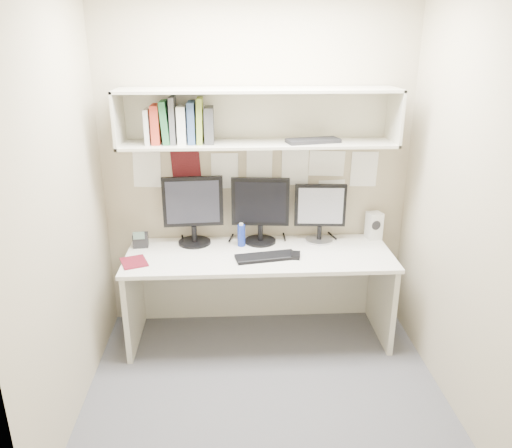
{
  "coord_description": "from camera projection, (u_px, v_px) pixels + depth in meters",
  "views": [
    {
      "loc": [
        -0.21,
        -2.8,
        2.24
      ],
      "look_at": [
        -0.04,
        0.35,
        1.07
      ],
      "focal_mm": 35.0,
      "sensor_mm": 36.0,
      "label": 1
    }
  ],
  "objects": [
    {
      "name": "blue_bottle",
      "position": [
        241.0,
        235.0,
        3.86
      ],
      "size": [
        0.06,
        0.06,
        0.19
      ],
      "color": "navy",
      "rests_on": "desk"
    },
    {
      "name": "desk_phone",
      "position": [
        140.0,
        240.0,
        3.86
      ],
      "size": [
        0.12,
        0.11,
        0.14
      ],
      "rotation": [
        0.0,
        0.0,
        0.1
      ],
      "color": "black",
      "rests_on": "desk"
    },
    {
      "name": "mouse",
      "position": [
        296.0,
        255.0,
        3.68
      ],
      "size": [
        0.08,
        0.12,
        0.03
      ],
      "primitive_type": "cube",
      "rotation": [
        0.0,
        0.0,
        -0.18
      ],
      "color": "black",
      "rests_on": "desk"
    },
    {
      "name": "book_stack",
      "position": [
        180.0,
        123.0,
        3.56
      ],
      "size": [
        0.48,
        0.2,
        0.33
      ],
      "color": "beige",
      "rests_on": "overhead_hutch"
    },
    {
      "name": "wall_left",
      "position": [
        60.0,
        212.0,
        2.9
      ],
      "size": [
        0.02,
        2.0,
        2.6
      ],
      "primitive_type": "cube",
      "color": "tan",
      "rests_on": "ground"
    },
    {
      "name": "keyboard",
      "position": [
        266.0,
        257.0,
        3.66
      ],
      "size": [
        0.46,
        0.23,
        0.02
      ],
      "primitive_type": "cube",
      "rotation": [
        0.0,
        0.0,
        0.18
      ],
      "color": "black",
      "rests_on": "desk"
    },
    {
      "name": "wall_front",
      "position": [
        283.0,
        287.0,
        2.02
      ],
      "size": [
        2.4,
        0.02,
        2.6
      ],
      "primitive_type": "cube",
      "color": "tan",
      "rests_on": "ground"
    },
    {
      "name": "overhead_hutch",
      "position": [
        258.0,
        116.0,
        3.62
      ],
      "size": [
        2.0,
        0.38,
        0.4
      ],
      "color": "beige",
      "rests_on": "wall_back"
    },
    {
      "name": "desk",
      "position": [
        259.0,
        295.0,
        3.89
      ],
      "size": [
        2.0,
        0.7,
        0.73
      ],
      "color": "silver",
      "rests_on": "floor"
    },
    {
      "name": "wall_right",
      "position": [
        463.0,
        205.0,
        3.02
      ],
      "size": [
        0.02,
        2.0,
        2.6
      ],
      "primitive_type": "cube",
      "color": "tan",
      "rests_on": "ground"
    },
    {
      "name": "wall_back",
      "position": [
        257.0,
        168.0,
        3.9
      ],
      "size": [
        2.4,
        0.02,
        2.6
      ],
      "primitive_type": "cube",
      "color": "tan",
      "rests_on": "ground"
    },
    {
      "name": "monitor_left",
      "position": [
        193.0,
        208.0,
        3.85
      ],
      "size": [
        0.46,
        0.25,
        0.54
      ],
      "rotation": [
        0.0,
        0.0,
        0.06
      ],
      "color": "black",
      "rests_on": "desk"
    },
    {
      "name": "maroon_notebook",
      "position": [
        134.0,
        262.0,
        3.59
      ],
      "size": [
        0.24,
        0.26,
        0.01
      ],
      "primitive_type": "cube",
      "rotation": [
        0.0,
        0.0,
        0.37
      ],
      "color": "maroon",
      "rests_on": "desk"
    },
    {
      "name": "speaker",
      "position": [
        374.0,
        225.0,
        4.01
      ],
      "size": [
        0.13,
        0.13,
        0.22
      ],
      "rotation": [
        0.0,
        0.0,
        0.22
      ],
      "color": "silver",
      "rests_on": "desk"
    },
    {
      "name": "monitor_right",
      "position": [
        320.0,
        210.0,
        3.91
      ],
      "size": [
        0.4,
        0.22,
        0.47
      ],
      "rotation": [
        0.0,
        0.0,
        -0.07
      ],
      "color": "#A5A5AA",
      "rests_on": "desk"
    },
    {
      "name": "floor",
      "position": [
        265.0,
        388.0,
        3.41
      ],
      "size": [
        2.4,
        2.0,
        0.01
      ],
      "primitive_type": "cube",
      "color": "#4B4A50",
      "rests_on": "ground"
    },
    {
      "name": "hutch_tray",
      "position": [
        313.0,
        141.0,
        3.61
      ],
      "size": [
        0.41,
        0.23,
        0.03
      ],
      "primitive_type": "cube",
      "rotation": [
        0.0,
        0.0,
        0.23
      ],
      "color": "black",
      "rests_on": "overhead_hutch"
    },
    {
      "name": "pinned_papers",
      "position": [
        257.0,
        174.0,
        3.91
      ],
      "size": [
        1.92,
        0.01,
        0.48
      ],
      "primitive_type": null,
      "color": "white",
      "rests_on": "wall_back"
    },
    {
      "name": "monitor_center",
      "position": [
        260.0,
        208.0,
        3.87
      ],
      "size": [
        0.45,
        0.25,
        0.52
      ],
      "rotation": [
        0.0,
        0.0,
        -0.1
      ],
      "color": "black",
      "rests_on": "desk"
    }
  ]
}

